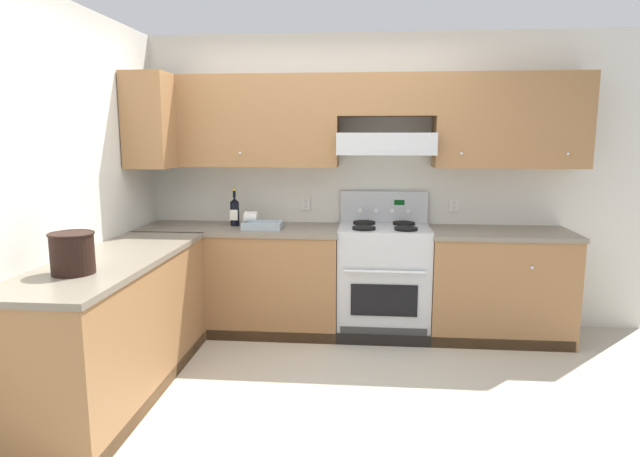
{
  "coord_description": "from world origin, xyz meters",
  "views": [
    {
      "loc": [
        0.39,
        -3.27,
        1.68
      ],
      "look_at": [
        0.03,
        0.7,
        1.0
      ],
      "focal_mm": 30.59,
      "sensor_mm": 36.0,
      "label": 1
    }
  ],
  "objects_px": {
    "stove": "(383,279)",
    "bucket": "(72,252)",
    "paper_towel_roll": "(251,218)",
    "bowl": "(262,226)",
    "wine_bottle": "(235,211)"
  },
  "relations": [
    {
      "from": "bowl",
      "to": "bucket",
      "type": "bearing_deg",
      "value": -115.88
    },
    {
      "from": "wine_bottle",
      "to": "bowl",
      "type": "xyz_separation_m",
      "value": [
        0.27,
        -0.13,
        -0.11
      ]
    },
    {
      "from": "bucket",
      "to": "paper_towel_roll",
      "type": "relative_size",
      "value": 2.07
    },
    {
      "from": "paper_towel_roll",
      "to": "bucket",
      "type": "bearing_deg",
      "value": -109.78
    },
    {
      "from": "stove",
      "to": "bucket",
      "type": "relative_size",
      "value": 4.78
    },
    {
      "from": "bowl",
      "to": "bucket",
      "type": "xyz_separation_m",
      "value": [
        -0.77,
        -1.59,
        0.1
      ]
    },
    {
      "from": "stove",
      "to": "paper_towel_roll",
      "type": "bearing_deg",
      "value": 174.95
    },
    {
      "from": "stove",
      "to": "paper_towel_roll",
      "type": "relative_size",
      "value": 9.92
    },
    {
      "from": "stove",
      "to": "bucket",
      "type": "bearing_deg",
      "value": -137.02
    },
    {
      "from": "stove",
      "to": "wine_bottle",
      "type": "bearing_deg",
      "value": 177.7
    },
    {
      "from": "stove",
      "to": "bucket",
      "type": "distance_m",
      "value": 2.51
    },
    {
      "from": "wine_bottle",
      "to": "paper_towel_roll",
      "type": "distance_m",
      "value": 0.16
    },
    {
      "from": "wine_bottle",
      "to": "paper_towel_roll",
      "type": "height_order",
      "value": "wine_bottle"
    },
    {
      "from": "stove",
      "to": "wine_bottle",
      "type": "xyz_separation_m",
      "value": [
        -1.29,
        0.05,
        0.56
      ]
    },
    {
      "from": "paper_towel_roll",
      "to": "bowl",
      "type": "bearing_deg",
      "value": -53.82
    }
  ]
}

